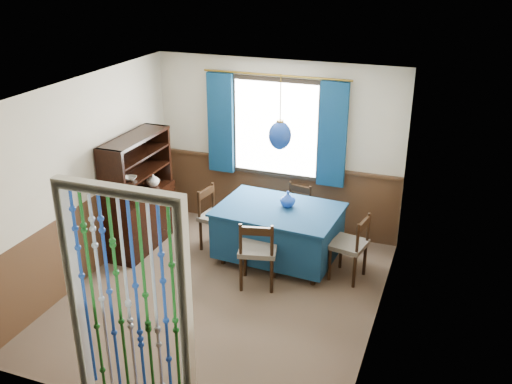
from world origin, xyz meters
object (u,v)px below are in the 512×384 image
at_px(chair_near, 258,251).
at_px(chair_right, 351,245).
at_px(chair_left, 216,217).
at_px(sideboard, 140,209).
at_px(pendant_lamp, 280,135).
at_px(vase_sideboard, 153,179).
at_px(vase_table, 288,200).
at_px(bowl_shelf, 130,178).
at_px(dining_table, 278,230).
at_px(chair_far, 295,211).

relative_size(chair_near, chair_right, 1.05).
relative_size(chair_left, sideboard, 0.55).
bearing_deg(chair_near, pendant_lamp, 73.41).
height_order(chair_near, pendant_lamp, pendant_lamp).
height_order(chair_right, sideboard, sideboard).
bearing_deg(vase_sideboard, vase_table, 2.50).
xyz_separation_m(bowl_shelf, vase_sideboard, (0.00, 0.55, -0.21)).
bearing_deg(sideboard, bowl_shelf, -76.49).
bearing_deg(pendant_lamp, chair_near, -92.95).
relative_size(dining_table, chair_left, 1.88).
xyz_separation_m(chair_left, sideboard, (-0.99, -0.32, 0.10)).
bearing_deg(dining_table, pendant_lamp, -79.16).
bearing_deg(vase_sideboard, pendant_lamp, -0.74).
xyz_separation_m(chair_near, vase_sideboard, (-1.82, 0.72, 0.42)).
bearing_deg(pendant_lamp, chair_right, -7.09).
xyz_separation_m(chair_near, chair_left, (-0.89, 0.74, -0.02)).
height_order(chair_near, chair_right, chair_near).
height_order(dining_table, bowl_shelf, bowl_shelf).
bearing_deg(chair_right, vase_table, 86.46).
relative_size(chair_far, chair_right, 0.92).
distance_m(chair_far, bowl_shelf, 2.34).
relative_size(chair_far, vase_table, 4.17).
bearing_deg(dining_table, vase_table, 55.33).
bearing_deg(pendant_lamp, chair_far, 87.49).
bearing_deg(vase_table, pendant_lamp, -128.39).
height_order(pendant_lamp, bowl_shelf, pendant_lamp).
bearing_deg(chair_near, dining_table, 73.41).
xyz_separation_m(dining_table, sideboard, (-1.92, -0.27, 0.13)).
height_order(dining_table, sideboard, sideboard).
bearing_deg(chair_far, vase_sideboard, 30.80).
height_order(chair_left, vase_table, vase_table).
height_order(dining_table, pendant_lamp, pendant_lamp).
relative_size(chair_left, vase_table, 4.55).
distance_m(chair_far, sideboard, 2.17).
height_order(chair_near, sideboard, sideboard).
distance_m(chair_far, vase_sideboard, 2.05).
height_order(pendant_lamp, vase_table, pendant_lamp).
height_order(dining_table, vase_table, vase_table).
relative_size(sideboard, vase_sideboard, 7.72).
bearing_deg(chair_near, vase_sideboard, 144.91).
height_order(chair_near, chair_far, chair_near).
bearing_deg(chair_left, bowl_shelf, -50.05).
height_order(chair_near, chair_left, chair_near).
height_order(dining_table, chair_right, chair_right).
bearing_deg(chair_left, chair_far, 131.00).
xyz_separation_m(dining_table, chair_near, (-0.04, -0.69, 0.05)).
bearing_deg(chair_far, chair_near, 99.22).
bearing_deg(bowl_shelf, sideboard, 103.00).
bearing_deg(vase_table, sideboard, -169.25).
xyz_separation_m(pendant_lamp, vase_sideboard, (-1.86, 0.02, -0.84)).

